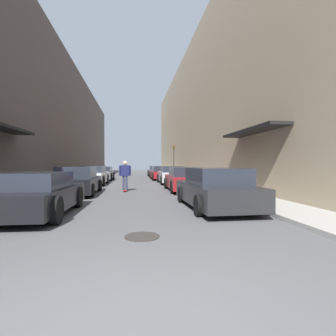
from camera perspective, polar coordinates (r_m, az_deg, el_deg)
name	(u,v)px	position (r m, az deg, el deg)	size (l,w,h in m)	color
ground	(133,181)	(22.26, -7.56, -2.91)	(110.48, 110.48, 0.00)	#515154
curb_strip_left	(87,178)	(27.67, -17.31, -2.08)	(1.80, 50.22, 0.12)	#A3A099
curb_strip_right	(178,177)	(27.67, 2.19, -2.04)	(1.80, 50.22, 0.12)	#A3A099
building_row_left	(56,123)	(28.56, -23.18, 9.03)	(4.90, 50.22, 11.11)	#564C47
building_row_right	(205,115)	(28.75, 8.01, 11.42)	(4.90, 50.22, 13.47)	tan
parked_car_left_0	(37,194)	(8.30, -26.68, -5.14)	(1.92, 4.16, 1.22)	black
parked_car_left_1	(78,181)	(13.35, -19.07, -2.72)	(1.90, 4.34, 1.34)	black
parked_car_left_2	(93,176)	(19.02, -16.09, -1.59)	(1.90, 4.26, 1.34)	silver
parked_car_left_3	(102,174)	(24.09, -14.08, -1.18)	(1.88, 4.28, 1.24)	#515459
parked_car_right_0	(215,189)	(8.82, 10.18, -4.52)	(1.94, 4.38, 1.33)	#232326
parked_car_right_1	(184,179)	(14.25, 3.60, -2.50)	(1.88, 4.28, 1.29)	maroon
parked_car_right_2	(171,175)	(19.61, 0.72, -1.55)	(1.87, 4.22, 1.30)	#B7B7BC
parked_car_right_3	(162,173)	(24.53, -1.39, -1.10)	(2.03, 4.43, 1.27)	maroon
parked_car_right_4	(156,171)	(30.32, -2.55, -0.73)	(1.90, 4.29, 1.26)	#515459
skateboarder	(125,173)	(14.13, -9.36, -1.00)	(0.62, 0.78, 1.63)	#B2231E
manhole_cover	(142,236)	(5.43, -5.68, -14.61)	(0.70, 0.70, 0.02)	#332D28
traffic_light	(174,157)	(27.32, 1.27, 2.36)	(0.16, 0.22, 3.31)	#2D2D2D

